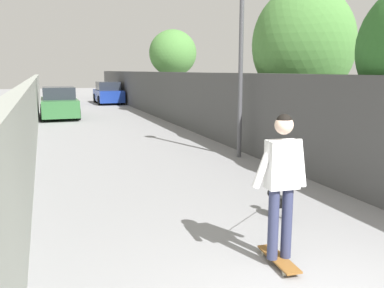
% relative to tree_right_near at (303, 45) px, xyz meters
% --- Properties ---
extents(ground_plane, '(80.00, 80.00, 0.00)m').
position_rel_tree_right_near_xyz_m(ground_plane, '(6.50, 4.56, -3.07)').
color(ground_plane, gray).
extents(wall_left, '(48.00, 0.30, 1.98)m').
position_rel_tree_right_near_xyz_m(wall_left, '(4.50, 7.53, -2.08)').
color(wall_left, '#999E93').
rests_on(wall_left, ground).
extents(fence_right, '(48.00, 0.30, 2.27)m').
position_rel_tree_right_near_xyz_m(fence_right, '(4.50, 1.58, -1.93)').
color(fence_right, '#4C4C4C').
rests_on(fence_right, ground).
extents(tree_right_near, '(2.92, 2.92, 4.74)m').
position_rel_tree_right_near_xyz_m(tree_right_near, '(0.00, 0.00, 0.00)').
color(tree_right_near, '#473523').
rests_on(tree_right_near, ground).
extents(tree_right_mid, '(2.57, 2.57, 4.52)m').
position_rel_tree_right_near_xyz_m(tree_right_mid, '(11.50, 0.34, 0.20)').
color(tree_right_mid, brown).
rests_on(tree_right_mid, ground).
extents(lamp_post, '(0.36, 0.36, 4.55)m').
position_rel_tree_right_near_xyz_m(lamp_post, '(-0.31, 2.13, 0.03)').
color(lamp_post, '#4C4C51').
rests_on(lamp_post, ground).
extents(skateboard, '(0.81, 0.26, 0.08)m').
position_rel_tree_right_near_xyz_m(skateboard, '(-6.17, 4.48, -3.00)').
color(skateboard, brown).
rests_on(skateboard, ground).
extents(person_skateboarder, '(0.25, 0.71, 1.78)m').
position_rel_tree_right_near_xyz_m(person_skateboarder, '(-6.17, 4.48, -1.93)').
color(person_skateboarder, '#333859').
rests_on(person_skateboarder, skateboard).
extents(dog, '(1.75, 1.00, 1.06)m').
position_rel_tree_right_near_xyz_m(dog, '(-4.70, 3.62, -2.79)').
color(dog, black).
rests_on(dog, ground).
extents(car_near, '(3.93, 1.80, 1.54)m').
position_rel_tree_right_near_xyz_m(car_near, '(11.19, 6.38, -2.35)').
color(car_near, '#336B38').
rests_on(car_near, ground).
extents(car_far, '(3.99, 1.80, 1.54)m').
position_rel_tree_right_near_xyz_m(car_far, '(19.49, 2.73, -2.35)').
color(car_far, navy).
rests_on(car_far, ground).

